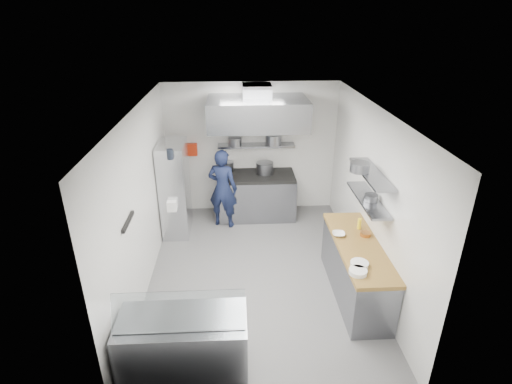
{
  "coord_description": "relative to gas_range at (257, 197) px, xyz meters",
  "views": [
    {
      "loc": [
        -0.33,
        -5.61,
        4.1
      ],
      "look_at": [
        0.0,
        0.6,
        1.25
      ],
      "focal_mm": 28.0,
      "sensor_mm": 36.0,
      "label": 1
    }
  ],
  "objects": [
    {
      "name": "wall_front",
      "position": [
        -0.1,
        -4.6,
        0.95
      ],
      "size": [
        3.6,
        2.8,
        0.02
      ],
      "primitive_type": "cube",
      "rotation": [
        -1.57,
        0.0,
        0.0
      ],
      "color": "white",
      "rests_on": "floor"
    },
    {
      "name": "floor",
      "position": [
        -0.1,
        -2.1,
        -0.45
      ],
      "size": [
        5.0,
        5.0,
        0.0
      ],
      "primitive_type": "plane",
      "color": "#4D4D4F",
      "rests_on": "ground"
    },
    {
      "name": "plate_stack_b",
      "position": [
        1.16,
        -3.41,
        0.48
      ],
      "size": [
        0.24,
        0.24,
        0.06
      ],
      "primitive_type": "cylinder",
      "color": "white",
      "rests_on": "prep_counter_top"
    },
    {
      "name": "squeeze_bottle",
      "position": [
        1.51,
        -2.24,
        0.54
      ],
      "size": [
        0.06,
        0.06,
        0.18
      ],
      "primitive_type": "cylinder",
      "color": "yellow",
      "rests_on": "prep_counter_top"
    },
    {
      "name": "plate_stack_a",
      "position": [
        1.22,
        -3.24,
        0.48
      ],
      "size": [
        0.25,
        0.25,
        0.06
      ],
      "primitive_type": "cylinder",
      "color": "white",
      "rests_on": "prep_counter_top"
    },
    {
      "name": "mixing_bowl",
      "position": [
        1.14,
        -2.43,
        0.47
      ],
      "size": [
        0.22,
        0.22,
        0.05
      ],
      "primitive_type": "imported",
      "rotation": [
        0.0,
        0.0,
        -0.11
      ],
      "color": "white",
      "rests_on": "prep_counter_top"
    },
    {
      "name": "extractor_hood",
      "position": [
        0.0,
        -0.18,
        1.85
      ],
      "size": [
        1.9,
        1.15,
        0.55
      ],
      "primitive_type": "cube",
      "color": "gray",
      "rests_on": "wall_back"
    },
    {
      "name": "red_firebox",
      "position": [
        -1.35,
        0.34,
        0.97
      ],
      "size": [
        0.22,
        0.1,
        0.26
      ],
      "primitive_type": "cube",
      "color": "red",
      "rests_on": "wall_back"
    },
    {
      "name": "rack_jar",
      "position": [
        -1.58,
        -1.04,
        1.35
      ],
      "size": [
        0.11,
        0.11,
        0.18
      ],
      "primitive_type": "cylinder",
      "color": "black",
      "rests_on": "wire_rack"
    },
    {
      "name": "rack_bin_b",
      "position": [
        -1.63,
        -0.74,
        0.85
      ],
      "size": [
        0.14,
        0.17,
        0.16
      ],
      "primitive_type": "cube",
      "color": "yellow",
      "rests_on": "wire_rack"
    },
    {
      "name": "shelf_pot_a",
      "position": [
        -0.44,
        0.17,
        1.18
      ],
      "size": [
        0.27,
        0.27,
        0.18
      ],
      "primitive_type": "cylinder",
      "color": "slate",
      "rests_on": "over_range_shelf"
    },
    {
      "name": "chef",
      "position": [
        -0.71,
        -0.38,
        0.37
      ],
      "size": [
        0.7,
        0.57,
        1.65
      ],
      "primitive_type": "imported",
      "rotation": [
        0.0,
        0.0,
        2.8
      ],
      "color": "#121A38",
      "rests_on": "floor"
    },
    {
      "name": "over_range_shelf",
      "position": [
        0.0,
        0.24,
        1.07
      ],
      "size": [
        1.6,
        0.3,
        0.04
      ],
      "primitive_type": "cube",
      "color": "gray",
      "rests_on": "wall_back"
    },
    {
      "name": "prep_counter_base",
      "position": [
        1.38,
        -2.7,
        -0.03
      ],
      "size": [
        0.62,
        2.0,
        0.84
      ],
      "primitive_type": "cube",
      "color": "gray",
      "rests_on": "floor"
    },
    {
      "name": "display_case",
      "position": [
        -1.1,
        -4.1,
        -0.03
      ],
      "size": [
        1.5,
        0.7,
        0.85
      ],
      "primitive_type": "cube",
      "color": "gray",
      "rests_on": "floor"
    },
    {
      "name": "display_glass",
      "position": [
        -1.1,
        -4.22,
        0.62
      ],
      "size": [
        1.47,
        0.19,
        0.42
      ],
      "primitive_type": "cube",
      "rotation": [
        -0.38,
        0.0,
        0.0
      ],
      "color": "silver",
      "rests_on": "display_case"
    },
    {
      "name": "shelf_pot_c",
      "position": [
        1.55,
        -2.49,
        1.12
      ],
      "size": [
        0.2,
        0.2,
        0.1
      ],
      "primitive_type": "cylinder",
      "color": "slate",
      "rests_on": "wall_shelf_lower"
    },
    {
      "name": "rack_bin_a",
      "position": [
        -1.63,
        -1.02,
        0.35
      ],
      "size": [
        0.17,
        0.21,
        0.19
      ],
      "primitive_type": "cube",
      "color": "white",
      "rests_on": "wire_rack"
    },
    {
      "name": "prep_counter_top",
      "position": [
        1.38,
        -2.7,
        0.42
      ],
      "size": [
        0.65,
        2.04,
        0.06
      ],
      "primitive_type": "cube",
      "color": "brown",
      "rests_on": "prep_counter_base"
    },
    {
      "name": "wall_shelf_lower",
      "position": [
        1.54,
        -2.4,
        1.05
      ],
      "size": [
        0.3,
        1.3,
        0.04
      ],
      "primitive_type": "cube",
      "color": "gray",
      "rests_on": "wall_right"
    },
    {
      "name": "wall_left",
      "position": [
        -1.9,
        -2.1,
        0.95
      ],
      "size": [
        2.8,
        5.0,
        0.02
      ],
      "primitive_type": "cube",
      "rotation": [
        1.57,
        0.0,
        1.57
      ],
      "color": "white",
      "rests_on": "floor"
    },
    {
      "name": "wall_back",
      "position": [
        -0.1,
        0.4,
        0.95
      ],
      "size": [
        3.6,
        2.8,
        0.02
      ],
      "primitive_type": "cube",
      "rotation": [
        1.57,
        0.0,
        0.0
      ],
      "color": "white",
      "rests_on": "floor"
    },
    {
      "name": "copper_pan",
      "position": [
        1.55,
        -2.46,
        0.48
      ],
      "size": [
        0.16,
        0.16,
        0.06
      ],
      "primitive_type": "cylinder",
      "color": "#BB7435",
      "rests_on": "prep_counter_top"
    },
    {
      "name": "cooktop",
      "position": [
        0.0,
        0.0,
        0.48
      ],
      "size": [
        1.57,
        0.78,
        0.06
      ],
      "primitive_type": "cube",
      "color": "black",
      "rests_on": "gas_range"
    },
    {
      "name": "gas_range",
      "position": [
        0.0,
        0.0,
        0.0
      ],
      "size": [
        1.6,
        0.8,
        0.9
      ],
      "primitive_type": "cube",
      "color": "gray",
      "rests_on": "floor"
    },
    {
      "name": "shelf_pot_d",
      "position": [
        1.37,
        -2.37,
        1.56
      ],
      "size": [
        0.28,
        0.28,
        0.14
      ],
      "primitive_type": "cylinder",
      "color": "slate",
      "rests_on": "wall_shelf_upper"
    },
    {
      "name": "ceiling",
      "position": [
        -0.1,
        -2.1,
        2.35
      ],
      "size": [
        5.0,
        5.0,
        0.0
      ],
      "primitive_type": "plane",
      "rotation": [
        3.14,
        0.0,
        0.0
      ],
      "color": "silver",
      "rests_on": "wall_back"
    },
    {
      "name": "wire_rack",
      "position": [
        -1.63,
        -0.55,
        0.48
      ],
      "size": [
        0.5,
        0.9,
        1.85
      ],
      "primitive_type": "cube",
      "color": "silver",
      "rests_on": "floor"
    },
    {
      "name": "stock_pot_left",
      "position": [
        -0.61,
        0.28,
        0.61
      ],
      "size": [
        0.26,
        0.26,
        0.2
      ],
      "primitive_type": "cylinder",
      "color": "slate",
      "rests_on": "cooktop"
    },
    {
      "name": "hood_duct",
      "position": [
        0.0,
        0.05,
        2.23
      ],
      "size": [
        0.55,
        0.55,
        0.24
      ],
      "primitive_type": "cube",
      "color": "slate",
      "rests_on": "extractor_hood"
    },
    {
      "name": "knife_strip",
      "position": [
        -1.88,
        -3.0,
        1.1
      ],
      "size": [
        0.04,
        0.55,
        0.05
      ],
      "primitive_type": "cube",
      "color": "black",
      "rests_on": "wall_left"
    },
    {
      "name": "wall_shelf_upper",
      "position": [
        1.54,
        -2.4,
        1.47
      ],
      "size": [
        0.3,
        1.3,
        0.04
      ],
      "primitive_type": "cube",
      "color": "gray",
      "rests_on": "wall_right"
    },
    {
      "name": "shelf_pot_b",
      "position": [
        0.35,
        0.19,
        1.2
      ],
      "size": [
        0.32,
        0.32,
        0.22
      ],
      "primitive_type": "cylinder",
      "color": "slate",
      "rests_on": "over_range_shelf"
    },
    {
      "name": "stock_pot_mid",
      "position": [
        0.17,
        0.07,
        0.63
      ],
      "size": [
        0.36,
        0.36,
        0.24
      ],
      "primitive_type": "cylinder",
      "color": "slate",
      "rests_on": "cooktop"
    },
    {
      "name": "wall_right",
      "position": [
        1.7,
        -2.1,
        0.95
      ],
      "size": [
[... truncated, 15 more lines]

